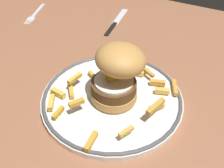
# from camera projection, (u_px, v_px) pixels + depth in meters

# --- Properties ---
(ground_plane) EXTENTS (1.35, 0.99, 0.04)m
(ground_plane) POSITION_uv_depth(u_px,v_px,m) (114.00, 93.00, 0.59)
(ground_plane) COLOR #935C3F
(dinner_plate) EXTENTS (0.29, 0.29, 0.02)m
(dinner_plate) POSITION_uv_depth(u_px,v_px,m) (112.00, 98.00, 0.53)
(dinner_plate) COLOR white
(dinner_plate) RESTS_ON ground_plane
(burger) EXTENTS (0.14, 0.14, 0.12)m
(burger) POSITION_uv_depth(u_px,v_px,m) (118.00, 72.00, 0.49)
(burger) COLOR #C58B47
(burger) RESTS_ON dinner_plate
(fries_pile) EXTENTS (0.23, 0.25, 0.03)m
(fries_pile) POSITION_uv_depth(u_px,v_px,m) (115.00, 92.00, 0.52)
(fries_pile) COLOR gold
(fries_pile) RESTS_ON dinner_plate
(fork) EXTENTS (0.06, 0.14, 0.00)m
(fork) POSITION_uv_depth(u_px,v_px,m) (35.00, 14.00, 0.83)
(fork) COLOR silver
(fork) RESTS_ON ground_plane
(knife) EXTENTS (0.04, 0.18, 0.01)m
(knife) POSITION_uv_depth(u_px,v_px,m) (115.00, 23.00, 0.78)
(knife) COLOR black
(knife) RESTS_ON ground_plane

